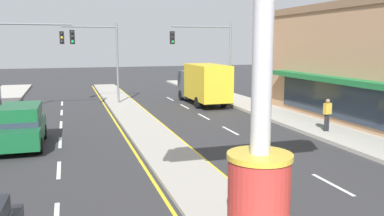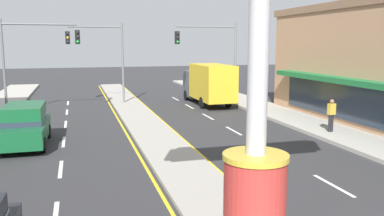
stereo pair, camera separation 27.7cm
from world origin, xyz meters
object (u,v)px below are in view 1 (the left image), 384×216
Objects in this scene: traffic_light_median_far at (97,50)px; box_truck_far_right_lane at (203,83)px; traffic_light_right_side at (209,49)px; traffic_light_left_side at (26,50)px; suv_near_left_lane at (21,125)px; pedestrian_near_kerb at (327,113)px; district_sign at (262,84)px.

traffic_light_median_far is 0.90× the size of box_truck_far_right_lane.
traffic_light_left_side is at bearing -176.88° from traffic_light_right_side.
traffic_light_left_side reaches higher than box_truck_far_right_lane.
pedestrian_near_kerb is (14.84, -2.10, 0.15)m from suv_near_left_lane.
suv_near_left_lane is (-6.04, 11.78, -2.84)m from district_sign.
traffic_light_right_side is 15.73m from suv_near_left_lane.
district_sign reaches higher than box_truck_far_right_lane.
traffic_light_median_far is at bearing 69.41° from suv_near_left_lane.
district_sign is 13.35m from pedestrian_near_kerb.
suv_near_left_lane is at bearing 117.17° from district_sign.
traffic_light_left_side and traffic_light_right_side have the same top height.
district_sign is 1.28× the size of traffic_light_left_side.
district_sign reaches higher than traffic_light_median_far.
box_truck_far_right_lane reaches higher than pedestrian_near_kerb.
district_sign reaches higher than pedestrian_near_kerb.
box_truck_far_right_lane is 15.42m from suv_near_left_lane.
traffic_light_right_side is at bearing 3.12° from traffic_light_left_side.
district_sign is 22.26m from box_truck_far_right_lane.
district_sign is 4.69× the size of pedestrian_near_kerb.
district_sign is 13.54m from suv_near_left_lane.
pedestrian_near_kerb is at bearing 47.72° from district_sign.
traffic_light_left_side reaches higher than pedestrian_near_kerb.
box_truck_far_right_lane is (12.39, 1.08, -2.55)m from traffic_light_left_side.
traffic_light_right_side is at bearing -17.05° from traffic_light_median_far.
pedestrian_near_kerb is at bearing -77.62° from traffic_light_right_side.
district_sign is 1.71× the size of suv_near_left_lane.
traffic_light_median_far is at bearing 165.06° from box_truck_far_right_lane.
district_sign reaches higher than traffic_light_left_side.
suv_near_left_lane is 14.99m from pedestrian_near_kerb.
suv_near_left_lane reaches higher than pedestrian_near_kerb.
traffic_light_right_side is at bearing 73.16° from district_sign.
traffic_light_left_side is 1.00× the size of traffic_light_right_side.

